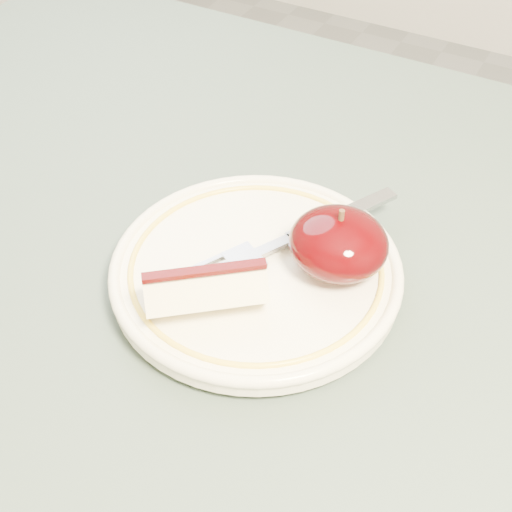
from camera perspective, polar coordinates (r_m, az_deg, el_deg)
The scene contains 5 objects.
table at distance 0.57m, azimuth -8.13°, elevation -11.69°, with size 0.90×0.90×0.75m.
plate at distance 0.51m, azimuth 0.00°, elevation -1.13°, with size 0.21×0.21×0.02m.
apple_half at distance 0.50m, azimuth 6.62°, elevation 1.02°, with size 0.07×0.07×0.05m.
apple_wedge at distance 0.47m, azimuth -4.03°, elevation -2.77°, with size 0.08×0.08×0.04m.
fork at distance 0.52m, azimuth 2.59°, elevation 1.30°, with size 0.11×0.18×0.00m.
Camera 1 is at (0.22, -0.24, 1.13)m, focal length 50.00 mm.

